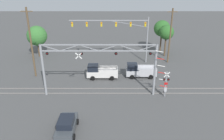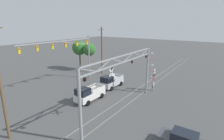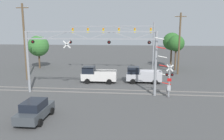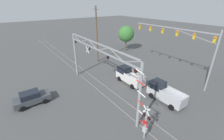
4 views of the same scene
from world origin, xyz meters
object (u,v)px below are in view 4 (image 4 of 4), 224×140
object	(u,v)px
traffic_signal_span	(186,42)
pickup_truck_lead	(129,76)
crossing_gantry	(98,62)
pickup_truck_following	(164,93)
utility_pole_left	(97,35)
sedan_waiting	(32,98)
crossing_signal_mast	(145,120)
background_tree_beyond_span	(126,34)

from	to	relation	value
traffic_signal_span	pickup_truck_lead	distance (m)	9.70
crossing_gantry	pickup_truck_following	distance (m)	9.24
pickup_truck_lead	utility_pole_left	size ratio (longest dim) A/B	0.44
sedan_waiting	utility_pole_left	world-z (taller)	utility_pole_left
crossing_gantry	sedan_waiting	size ratio (longest dim) A/B	3.65
crossing_signal_mast	background_tree_beyond_span	bearing A→B (deg)	142.82
sedan_waiting	crossing_gantry	bearing A→B (deg)	69.36
crossing_signal_mast	pickup_truck_lead	size ratio (longest dim) A/B	1.34
pickup_truck_following	crossing_gantry	bearing A→B (deg)	-135.65
traffic_signal_span	pickup_truck_following	xyz separation A→B (m)	(2.00, -6.63, -5.14)
traffic_signal_span	utility_pole_left	bearing A→B (deg)	-156.67
pickup_truck_following	background_tree_beyond_span	size ratio (longest dim) A/B	0.77
pickup_truck_following	utility_pole_left	size ratio (longest dim) A/B	0.44
utility_pole_left	background_tree_beyond_span	distance (m)	10.15
crossing_signal_mast	background_tree_beyond_span	size ratio (longest dim) A/B	1.04
pickup_truck_lead	sedan_waiting	xyz separation A→B (m)	(-2.86, -13.33, -0.20)
background_tree_beyond_span	crossing_gantry	bearing A→B (deg)	-50.60
crossing_gantry	traffic_signal_span	world-z (taller)	traffic_signal_span
pickup_truck_following	crossing_signal_mast	bearing A→B (deg)	-68.42
sedan_waiting	background_tree_beyond_span	size ratio (longest dim) A/B	0.65
traffic_signal_span	sedan_waiting	bearing A→B (deg)	-108.98
crossing_gantry	utility_pole_left	size ratio (longest dim) A/B	1.37
pickup_truck_following	background_tree_beyond_span	distance (m)	21.89
crossing_signal_mast	traffic_signal_span	size ratio (longest dim) A/B	0.46
pickup_truck_following	background_tree_beyond_span	bearing A→B (deg)	152.39
crossing_signal_mast	utility_pole_left	distance (m)	20.78
sedan_waiting	pickup_truck_following	bearing A→B (deg)	56.79
utility_pole_left	traffic_signal_span	bearing A→B (deg)	23.33
crossing_gantry	utility_pole_left	bearing A→B (deg)	150.01
traffic_signal_span	crossing_signal_mast	bearing A→B (deg)	-70.80
pickup_truck_following	pickup_truck_lead	bearing A→B (deg)	-175.74
traffic_signal_span	utility_pole_left	xyz separation A→B (m)	(-14.79, -6.38, -0.57)
crossing_gantry	pickup_truck_lead	distance (m)	6.58
traffic_signal_span	crossing_gantry	bearing A→B (deg)	-107.93
traffic_signal_span	sedan_waiting	size ratio (longest dim) A/B	3.46
traffic_signal_span	sedan_waiting	distance (m)	22.25
sedan_waiting	crossing_signal_mast	bearing A→B (deg)	32.36
pickup_truck_lead	pickup_truck_following	distance (m)	6.19
pickup_truck_lead	pickup_truck_following	xyz separation A→B (m)	(6.17, 0.46, -0.00)
crossing_signal_mast	sedan_waiting	xyz separation A→B (m)	(-11.58, -7.34, -1.21)
utility_pole_left	background_tree_beyond_span	world-z (taller)	utility_pole_left
traffic_signal_span	background_tree_beyond_span	world-z (taller)	traffic_signal_span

